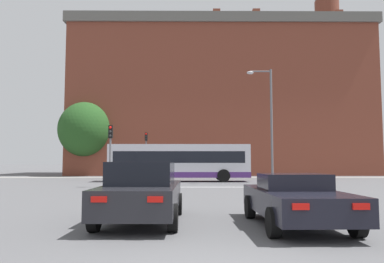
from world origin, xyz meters
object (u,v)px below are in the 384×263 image
car_roadster_right (295,199)px  traffic_light_near_left (110,145)px  traffic_light_far_left (146,147)px  bus_crossing_lead (179,162)px  street_lamp_junction (268,115)px  pedestrian_walking_east (124,168)px  car_saloon_left (142,192)px  pedestrian_waiting (121,168)px

car_roadster_right → traffic_light_near_left: bearing=117.3°
traffic_light_far_left → bus_crossing_lead: bearing=-62.5°
car_roadster_right → street_lamp_junction: street_lamp_junction is taller
traffic_light_near_left → pedestrian_walking_east: 15.06m
traffic_light_near_left → street_lamp_junction: (10.57, 3.31, 2.33)m
car_saloon_left → street_lamp_junction: 18.52m
car_roadster_right → pedestrian_walking_east: 30.34m
bus_crossing_lead → car_roadster_right: bearing=9.3°
street_lamp_junction → bus_crossing_lead: bearing=152.0°
traffic_light_near_left → pedestrian_waiting: traffic_light_near_left is taller
traffic_light_far_left → pedestrian_walking_east: (-2.35, 1.51, -2.03)m
traffic_light_far_left → pedestrian_waiting: bearing=164.0°
car_roadster_right → traffic_light_far_left: bearing=103.1°
car_saloon_left → car_roadster_right: 3.91m
car_saloon_left → pedestrian_walking_east: bearing=101.4°
bus_crossing_lead → street_lamp_junction: (6.44, -3.42, 3.36)m
pedestrian_waiting → pedestrian_walking_east: 0.80m
car_roadster_right → traffic_light_near_left: traffic_light_near_left is taller
pedestrian_walking_east → car_roadster_right: bearing=-10.9°
car_saloon_left → pedestrian_waiting: pedestrian_waiting is taller
traffic_light_near_left → traffic_light_far_left: traffic_light_far_left is taller
pedestrian_waiting → traffic_light_far_left: bearing=-62.4°
car_saloon_left → bus_crossing_lead: bus_crossing_lead is taller
pedestrian_waiting → pedestrian_walking_east: size_ratio=0.99×
car_saloon_left → pedestrian_walking_east: (-5.34, 28.25, 0.15)m
traffic_light_far_left → traffic_light_near_left: bearing=-92.9°
car_saloon_left → traffic_light_near_left: bearing=106.1°
bus_crossing_lead → pedestrian_walking_east: (-5.80, 8.15, -0.64)m
bus_crossing_lead → street_lamp_junction: size_ratio=1.34×
car_saloon_left → pedestrian_waiting: (-5.56, 27.47, 0.13)m
car_saloon_left → traffic_light_far_left: (-3.00, 26.74, 2.18)m
car_roadster_right → bus_crossing_lead: size_ratio=0.40×
bus_crossing_lead → traffic_light_far_left: (-3.45, 6.63, 1.39)m
street_lamp_junction → pedestrian_walking_east: size_ratio=5.13×
car_saloon_left → bus_crossing_lead: 20.12m
car_saloon_left → bus_crossing_lead: size_ratio=0.41×
traffic_light_far_left → car_roadster_right: bearing=-76.0°
car_saloon_left → car_roadster_right: (3.85, -0.67, -0.14)m
car_saloon_left → traffic_light_far_left: 26.99m
street_lamp_junction → car_roadster_right: bearing=-100.0°
car_saloon_left → traffic_light_far_left: bearing=97.1°
bus_crossing_lead → traffic_light_near_left: bearing=-31.6°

